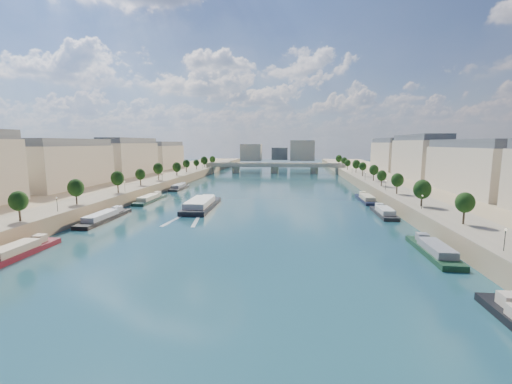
# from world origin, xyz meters

# --- Properties ---
(ground) EXTENTS (700.00, 700.00, 0.00)m
(ground) POSITION_xyz_m (0.00, 100.00, 0.00)
(ground) COLOR #0B2D33
(ground) RESTS_ON ground
(quay_left) EXTENTS (44.00, 520.00, 5.00)m
(quay_left) POSITION_xyz_m (-72.00, 100.00, 2.50)
(quay_left) COLOR #9E8460
(quay_left) RESTS_ON ground
(quay_right) EXTENTS (44.00, 520.00, 5.00)m
(quay_right) POSITION_xyz_m (72.00, 100.00, 2.50)
(quay_right) COLOR #9E8460
(quay_right) RESTS_ON ground
(pave_left) EXTENTS (14.00, 520.00, 0.10)m
(pave_left) POSITION_xyz_m (-57.00, 100.00, 5.05)
(pave_left) COLOR gray
(pave_left) RESTS_ON quay_left
(pave_right) EXTENTS (14.00, 520.00, 0.10)m
(pave_right) POSITION_xyz_m (57.00, 100.00, 5.05)
(pave_right) COLOR gray
(pave_right) RESTS_ON quay_right
(trees_left) EXTENTS (4.80, 268.80, 8.26)m
(trees_left) POSITION_xyz_m (-55.00, 102.00, 10.48)
(trees_left) COLOR #382B1E
(trees_left) RESTS_ON ground
(trees_right) EXTENTS (4.80, 268.80, 8.26)m
(trees_right) POSITION_xyz_m (55.00, 110.00, 10.48)
(trees_right) COLOR #382B1E
(trees_right) RESTS_ON ground
(lamps_left) EXTENTS (0.36, 200.36, 4.28)m
(lamps_left) POSITION_xyz_m (-52.50, 90.00, 7.78)
(lamps_left) COLOR black
(lamps_left) RESTS_ON ground
(lamps_right) EXTENTS (0.36, 200.36, 4.28)m
(lamps_right) POSITION_xyz_m (52.50, 105.00, 7.78)
(lamps_right) COLOR black
(lamps_right) RESTS_ON ground
(buildings_left) EXTENTS (16.00, 226.00, 23.20)m
(buildings_left) POSITION_xyz_m (-85.00, 112.00, 16.45)
(buildings_left) COLOR #B8A98D
(buildings_left) RESTS_ON ground
(buildings_right) EXTENTS (16.00, 226.00, 23.20)m
(buildings_right) POSITION_xyz_m (85.00, 112.00, 16.45)
(buildings_right) COLOR #B8A98D
(buildings_right) RESTS_ON ground
(skyline) EXTENTS (79.00, 42.00, 22.00)m
(skyline) POSITION_xyz_m (3.19, 319.52, 14.66)
(skyline) COLOR #B8A98D
(skyline) RESTS_ON ground
(bridge) EXTENTS (112.00, 12.00, 8.15)m
(bridge) POSITION_xyz_m (0.00, 219.34, 5.08)
(bridge) COLOR #C1B79E
(bridge) RESTS_ON ground
(tour_barge) EXTENTS (10.13, 32.35, 4.36)m
(tour_barge) POSITION_xyz_m (-19.98, 65.14, 1.29)
(tour_barge) COLOR black
(tour_barge) RESTS_ON ground
(wake) EXTENTS (10.76, 26.00, 0.04)m
(wake) POSITION_xyz_m (-19.98, 48.64, 0.02)
(wake) COLOR silver
(wake) RESTS_ON ground
(moored_barges_left) EXTENTS (5.00, 161.50, 3.60)m
(moored_barges_left) POSITION_xyz_m (-45.50, 44.24, 0.84)
(moored_barges_left) COLOR #182336
(moored_barges_left) RESTS_ON ground
(moored_barges_right) EXTENTS (5.00, 126.97, 3.60)m
(moored_barges_right) POSITION_xyz_m (45.50, 38.34, 0.84)
(moored_barges_right) COLOR black
(moored_barges_right) RESTS_ON ground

